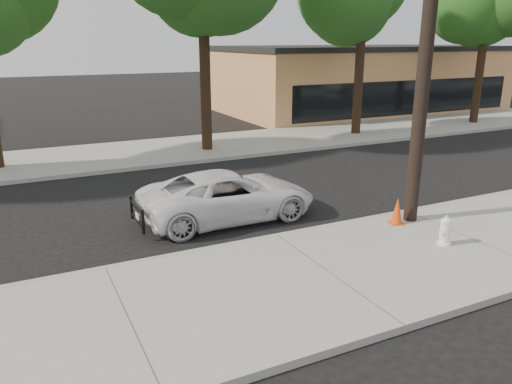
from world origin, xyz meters
The scene contains 10 objects.
ground centered at (0.00, 0.00, 0.00)m, with size 120.00×120.00×0.00m, color black.
near_sidewalk centered at (0.00, -4.30, 0.07)m, with size 90.00×4.40×0.15m, color gray.
far_sidewalk centered at (0.00, 8.50, 0.07)m, with size 90.00×5.00×0.15m, color gray.
curb_near centered at (0.00, -2.10, 0.07)m, with size 90.00×0.12×0.16m, color #9E9B93.
building_main centered at (16.00, 16.00, 2.00)m, with size 18.00×10.00×4.00m, color tan.
utility_pole centered at (3.60, -2.70, 4.70)m, with size 1.40×0.34×9.00m.
tree_d centered at (10.20, 7.95, 6.37)m, with size 4.50×4.35×8.75m.
police_cruiser centered at (-0.42, -0.19, 0.65)m, with size 2.16×4.69×1.30m, color white.
fire_hydrant centered at (3.14, -4.30, 0.46)m, with size 0.35×0.31×0.65m.
traffic_cone centered at (3.09, -2.77, 0.47)m, with size 0.44×0.44×0.67m.
Camera 1 is at (-5.32, -11.83, 4.62)m, focal length 35.00 mm.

